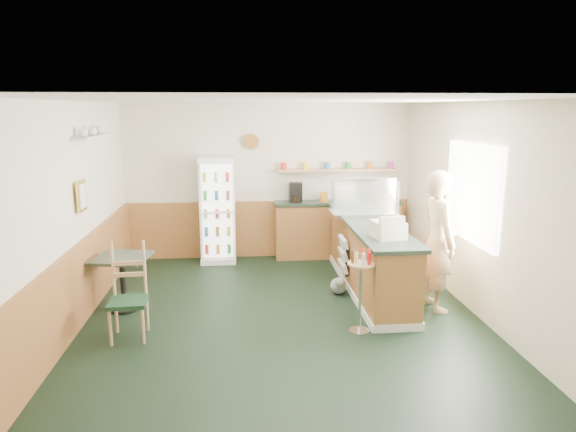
{
  "coord_description": "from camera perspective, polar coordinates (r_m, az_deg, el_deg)",
  "views": [
    {
      "loc": [
        -0.47,
        -5.94,
        2.62
      ],
      "look_at": [
        0.12,
        0.6,
        1.23
      ],
      "focal_mm": 32.0,
      "sensor_mm": 36.0,
      "label": 1
    }
  ],
  "objects": [
    {
      "name": "ground",
      "position": [
        6.51,
        -0.59,
        -11.77
      ],
      "size": [
        6.0,
        6.0,
        0.0
      ],
      "primitive_type": "plane",
      "color": "black",
      "rests_on": "ground"
    },
    {
      "name": "room_envelope",
      "position": [
        6.77,
        -3.03,
        2.62
      ],
      "size": [
        5.04,
        6.02,
        2.72
      ],
      "color": "beige",
      "rests_on": "ground"
    },
    {
      "name": "service_counter",
      "position": [
        7.56,
        9.02,
        -4.78
      ],
      "size": [
        0.68,
        3.01,
        1.01
      ],
      "color": "olive",
      "rests_on": "ground"
    },
    {
      "name": "back_counter",
      "position": [
        9.14,
        5.44,
        -1.22
      ],
      "size": [
        2.24,
        0.42,
        1.69
      ],
      "color": "olive",
      "rests_on": "ground"
    },
    {
      "name": "drinks_fridge",
      "position": [
        8.86,
        -7.83,
        0.66
      ],
      "size": [
        0.6,
        0.52,
        1.81
      ],
      "color": "white",
      "rests_on": "ground"
    },
    {
      "name": "display_case",
      "position": [
        7.82,
        8.39,
        2.01
      ],
      "size": [
        0.98,
        0.51,
        0.56
      ],
      "color": "silver",
      "rests_on": "service_counter"
    },
    {
      "name": "cash_register",
      "position": [
        6.59,
        11.03,
        -1.47
      ],
      "size": [
        0.42,
        0.44,
        0.21
      ],
      "primitive_type": "cube",
      "rotation": [
        0.0,
        0.0,
        0.18
      ],
      "color": "beige",
      "rests_on": "service_counter"
    },
    {
      "name": "shopkeeper",
      "position": [
        6.93,
        16.36,
        -2.7
      ],
      "size": [
        0.48,
        0.64,
        1.85
      ],
      "primitive_type": "imported",
      "rotation": [
        0.0,
        0.0,
        1.63
      ],
      "color": "tan",
      "rests_on": "ground"
    },
    {
      "name": "condiment_stand",
      "position": [
        6.1,
        8.08,
        -6.98
      ],
      "size": [
        0.32,
        0.32,
        0.99
      ],
      "rotation": [
        0.0,
        0.0,
        0.23
      ],
      "color": "silver",
      "rests_on": "ground"
    },
    {
      "name": "newspaper_rack",
      "position": [
        7.61,
        6.16,
        -4.34
      ],
      "size": [
        0.09,
        0.45,
        0.53
      ],
      "color": "black",
      "rests_on": "ground"
    },
    {
      "name": "cafe_table",
      "position": [
        7.06,
        -17.93,
        -5.98
      ],
      "size": [
        0.77,
        0.77,
        0.73
      ],
      "rotation": [
        0.0,
        0.0,
        -0.18
      ],
      "color": "black",
      "rests_on": "ground"
    },
    {
      "name": "cafe_chair",
      "position": [
        6.25,
        -17.25,
        -7.63
      ],
      "size": [
        0.43,
        0.43,
        1.12
      ],
      "rotation": [
        0.0,
        0.0,
        0.05
      ],
      "color": "#15301C",
      "rests_on": "ground"
    },
    {
      "name": "dog_doorstop",
      "position": [
        7.43,
        5.64,
        -7.67
      ],
      "size": [
        0.23,
        0.3,
        0.28
      ],
      "rotation": [
        0.0,
        0.0,
        0.17
      ],
      "color": "gray",
      "rests_on": "ground"
    }
  ]
}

